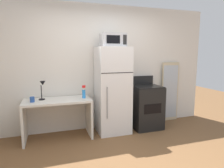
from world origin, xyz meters
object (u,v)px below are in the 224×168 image
object	(u,v)px
refrigerator	(113,90)
leaning_mirror	(170,92)
oven_range	(146,106)
spray_bottle	(84,93)
microwave	(113,40)
desk_lamp	(42,87)
coffee_mug	(32,99)
desk	(58,111)

from	to	relation	value
refrigerator	leaning_mirror	bearing A→B (deg)	9.41
oven_range	leaning_mirror	size ratio (longest dim) A/B	0.79
spray_bottle	microwave	size ratio (longest dim) A/B	0.54
desk_lamp	coffee_mug	world-z (taller)	desk_lamp
refrigerator	oven_range	distance (m)	0.86
refrigerator	leaning_mirror	distance (m)	1.55
desk_lamp	refrigerator	size ratio (longest dim) A/B	0.20
desk	spray_bottle	size ratio (longest dim) A/B	4.94
leaning_mirror	spray_bottle	bearing A→B (deg)	-172.54
microwave	leaning_mirror	world-z (taller)	microwave
desk_lamp	refrigerator	xyz separation A→B (m)	(1.34, -0.06, -0.12)
desk	desk_lamp	bearing A→B (deg)	166.87
microwave	oven_range	size ratio (longest dim) A/B	0.42
microwave	oven_range	bearing A→B (deg)	1.39
desk_lamp	microwave	world-z (taller)	microwave
desk	spray_bottle	distance (m)	0.59
desk_lamp	coffee_mug	xyz separation A→B (m)	(-0.18, -0.12, -0.19)
desk	refrigerator	distance (m)	1.14
desk_lamp	microwave	bearing A→B (deg)	-3.39
spray_bottle	microwave	world-z (taller)	microwave
microwave	refrigerator	bearing A→B (deg)	90.33
spray_bottle	microwave	xyz separation A→B (m)	(0.59, 0.00, 1.01)
coffee_mug	spray_bottle	bearing A→B (deg)	2.41
leaning_mirror	oven_range	bearing A→B (deg)	-161.60
oven_range	leaning_mirror	world-z (taller)	leaning_mirror
oven_range	leaning_mirror	bearing A→B (deg)	18.40
coffee_mug	microwave	bearing A→B (deg)	1.59
refrigerator	desk	bearing A→B (deg)	-179.96
desk_lamp	spray_bottle	xyz separation A→B (m)	(0.75, -0.08, -0.14)
coffee_mug	microwave	world-z (taller)	microwave
desk_lamp	desk	bearing A→B (deg)	-13.13
desk	leaning_mirror	bearing A→B (deg)	5.54
leaning_mirror	desk_lamp	bearing A→B (deg)	-176.12
spray_bottle	desk	bearing A→B (deg)	177.26
desk	coffee_mug	distance (m)	0.51
desk	microwave	world-z (taller)	microwave
spray_bottle	oven_range	world-z (taller)	oven_range
refrigerator	coffee_mug	bearing A→B (deg)	-177.61
spray_bottle	coffee_mug	bearing A→B (deg)	-177.59
refrigerator	desk_lamp	bearing A→B (deg)	177.51
desk_lamp	spray_bottle	distance (m)	0.77
desk_lamp	oven_range	xyz separation A→B (m)	(2.10, -0.06, -0.52)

